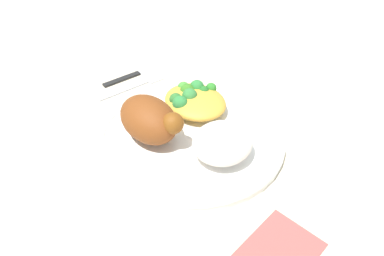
{
  "coord_description": "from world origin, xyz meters",
  "views": [
    {
      "loc": [
        0.33,
        -0.29,
        0.39
      ],
      "look_at": [
        0.0,
        0.0,
        0.03
      ],
      "focal_mm": 34.4,
      "sensor_mm": 36.0,
      "label": 1
    }
  ],
  "objects_px": {
    "rice_pile": "(224,142)",
    "knife": "(139,73)",
    "plate": "(192,136)",
    "fork": "(135,86)",
    "roasted_chicken": "(150,119)",
    "mac_cheese_with_broccoli": "(194,99)"
  },
  "relations": [
    {
      "from": "rice_pile",
      "to": "knife",
      "type": "distance_m",
      "value": 0.3
    },
    {
      "from": "plate",
      "to": "fork",
      "type": "height_order",
      "value": "plate"
    },
    {
      "from": "plate",
      "to": "roasted_chicken",
      "type": "height_order",
      "value": "roasted_chicken"
    },
    {
      "from": "plate",
      "to": "fork",
      "type": "xyz_separation_m",
      "value": [
        -0.19,
        0.02,
        -0.01
      ]
    },
    {
      "from": "mac_cheese_with_broccoli",
      "to": "fork",
      "type": "xyz_separation_m",
      "value": [
        -0.14,
        -0.03,
        -0.03
      ]
    },
    {
      "from": "roasted_chicken",
      "to": "knife",
      "type": "bearing_deg",
      "value": 150.5
    },
    {
      "from": "roasted_chicken",
      "to": "fork",
      "type": "distance_m",
      "value": 0.18
    },
    {
      "from": "mac_cheese_with_broccoli",
      "to": "rice_pile",
      "type": "bearing_deg",
      "value": -21.21
    },
    {
      "from": "plate",
      "to": "roasted_chicken",
      "type": "bearing_deg",
      "value": -123.81
    },
    {
      "from": "mac_cheese_with_broccoli",
      "to": "knife",
      "type": "relative_size",
      "value": 0.59
    },
    {
      "from": "plate",
      "to": "rice_pile",
      "type": "relative_size",
      "value": 3.24
    },
    {
      "from": "rice_pile",
      "to": "mac_cheese_with_broccoli",
      "type": "xyz_separation_m",
      "value": [
        -0.12,
        0.04,
        -0.01
      ]
    },
    {
      "from": "mac_cheese_with_broccoli",
      "to": "plate",
      "type": "bearing_deg",
      "value": -43.84
    },
    {
      "from": "knife",
      "to": "roasted_chicken",
      "type": "bearing_deg",
      "value": -29.5
    },
    {
      "from": "plate",
      "to": "knife",
      "type": "bearing_deg",
      "value": 166.48
    },
    {
      "from": "mac_cheese_with_broccoli",
      "to": "fork",
      "type": "relative_size",
      "value": 0.79
    },
    {
      "from": "plate",
      "to": "roasted_chicken",
      "type": "distance_m",
      "value": 0.08
    },
    {
      "from": "fork",
      "to": "knife",
      "type": "relative_size",
      "value": 0.75
    },
    {
      "from": "knife",
      "to": "plate",
      "type": "bearing_deg",
      "value": -13.52
    },
    {
      "from": "roasted_chicken",
      "to": "mac_cheese_with_broccoli",
      "type": "bearing_deg",
      "value": 97.88
    },
    {
      "from": "roasted_chicken",
      "to": "mac_cheese_with_broccoli",
      "type": "height_order",
      "value": "roasted_chicken"
    },
    {
      "from": "mac_cheese_with_broccoli",
      "to": "knife",
      "type": "xyz_separation_m",
      "value": [
        -0.18,
        0.01,
        -0.03
      ]
    }
  ]
}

